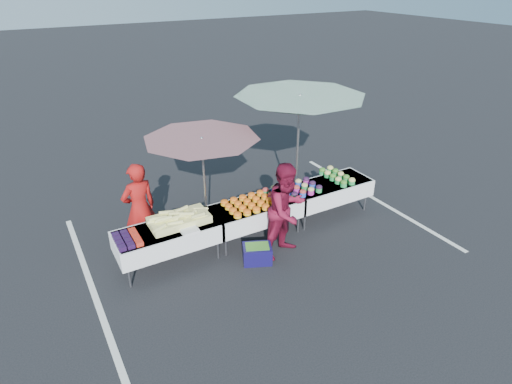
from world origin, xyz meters
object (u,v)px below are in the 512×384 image
table_right (329,190)px  vendor (140,208)px  umbrella_right (300,106)px  storage_bin (257,253)px  table_left (168,236)px  customer (287,210)px  table_center (256,211)px  umbrella_left (202,147)px

table_right → vendor: (-3.87, 0.70, 0.30)m
umbrella_right → storage_bin: bearing=-144.8°
table_left → table_right: size_ratio=1.00×
customer → table_center: bearing=91.3°
table_left → umbrella_left: (0.92, 0.40, 1.37)m
table_center → storage_bin: 0.94m
vendor → umbrella_left: umbrella_left is taller
table_center → umbrella_left: size_ratio=0.76×
table_left → umbrella_right: (3.02, 0.40, 1.82)m
umbrella_left → storage_bin: 2.17m
storage_bin → table_left: bearing=176.2°
table_center → umbrella_left: 1.68m
umbrella_right → storage_bin: (-1.62, -1.14, -2.23)m
umbrella_right → table_center: bearing=-161.8°
customer → umbrella_right: (1.00, 1.15, 1.49)m
table_center → storage_bin: (-0.40, -0.74, -0.41)m
customer → umbrella_left: (-1.10, 1.15, 1.04)m
table_right → vendor: 3.94m
vendor → customer: size_ratio=0.97×
table_center → vendor: vendor is taller
customer → storage_bin: 0.96m
table_right → table_left: bearing=180.0°
table_left → table_center: same height
customer → storage_bin: customer is taller
storage_bin → umbrella_right: bearing=59.3°
umbrella_right → customer: bearing=-131.1°
customer → storage_bin: bearing=164.7°
vendor → umbrella_left: (1.19, -0.30, 1.06)m
table_left → table_center: (1.80, 0.00, 0.00)m
table_right → customer: 1.79m
table_center → vendor: size_ratio=1.05×
table_left → vendor: 0.81m
table_center → customer: bearing=-74.2°
customer → umbrella_left: 1.90m
vendor → umbrella_left: size_ratio=0.72×
table_left → customer: size_ratio=1.02×
vendor → umbrella_left: 1.62m
table_left → table_center: size_ratio=1.00×
umbrella_left → table_center: bearing=-24.4°
umbrella_left → umbrella_right: size_ratio=0.72×
umbrella_left → storage_bin: umbrella_left is taller
table_center → umbrella_right: size_ratio=0.54×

